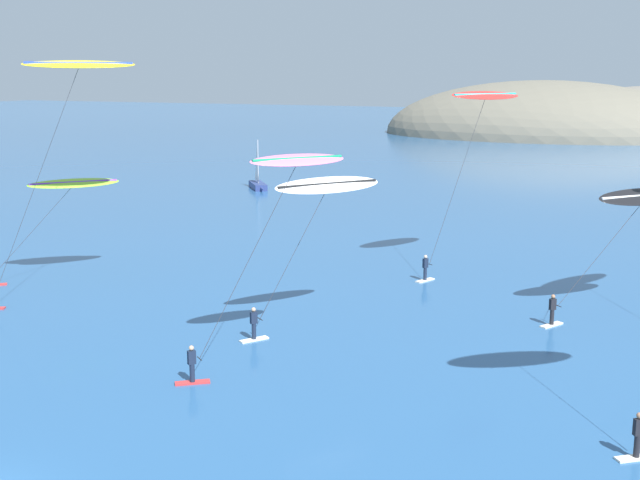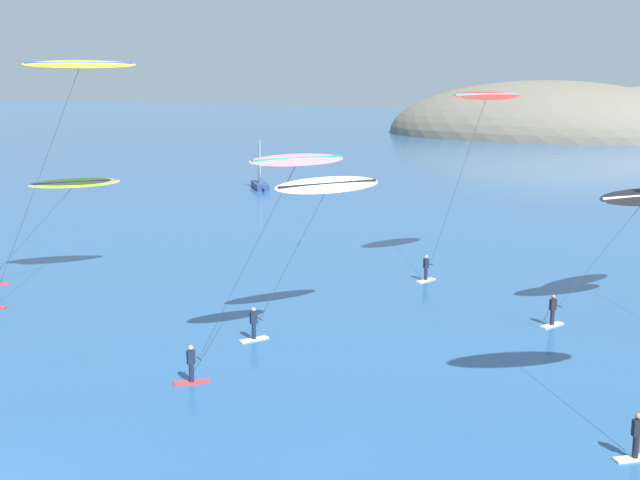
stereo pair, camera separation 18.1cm
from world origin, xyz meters
TOP-DOWN VIEW (x-y plane):
  - sailboat_near at (-26.90, 64.66)m, footprint 4.57×5.17m
  - kitesurfer_lime at (-17.06, 23.34)m, footprint 6.29×7.39m
  - kitesurfer_red at (6.28, 36.55)m, footprint 5.02×8.12m
  - kitesurfer_white at (2.29, 20.71)m, footprint 5.12×7.04m
  - kitesurfer_yellow at (-12.40, 19.39)m, footprint 7.54×7.07m
  - kitesurfer_pink at (3.30, 15.12)m, footprint 5.61×6.99m

SIDE VIEW (x-z plane):
  - sailboat_near at x=-26.90m, z-range -2.21..3.49m
  - kitesurfer_lime at x=-17.06m, z-range 2.52..9.03m
  - kitesurfer_white at x=2.29m, z-range 2.97..10.96m
  - kitesurfer_pink at x=3.30m, z-range 3.68..13.36m
  - kitesurfer_red at x=6.28m, z-range 5.01..17.08m
  - kitesurfer_yellow at x=-12.40m, z-range 5.83..19.74m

